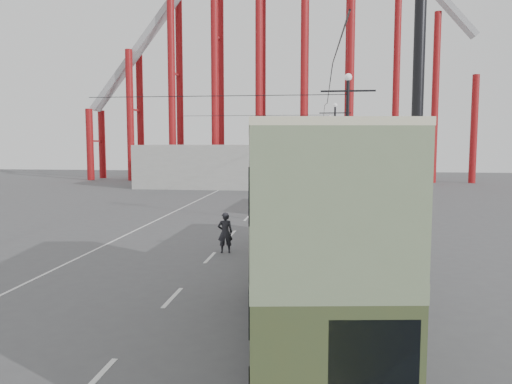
# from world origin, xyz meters

# --- Properties ---
(ground) EXTENTS (160.00, 160.00, 0.00)m
(ground) POSITION_xyz_m (0.00, 0.00, 0.00)
(ground) COLOR #4C4C4F
(ground) RESTS_ON ground
(road_markings) EXTENTS (12.52, 120.00, 0.01)m
(road_markings) POSITION_xyz_m (-0.86, 19.70, 0.01)
(road_markings) COLOR silver
(road_markings) RESTS_ON ground
(lamp_post_mid) EXTENTS (3.20, 0.44, 9.32)m
(lamp_post_mid) POSITION_xyz_m (5.60, 18.00, 4.68)
(lamp_post_mid) COLOR black
(lamp_post_mid) RESTS_ON ground
(lamp_post_far) EXTENTS (3.20, 0.44, 9.32)m
(lamp_post_far) POSITION_xyz_m (5.60, 40.00, 4.68)
(lamp_post_far) COLOR black
(lamp_post_far) RESTS_ON ground
(lamp_post_distant) EXTENTS (3.20, 0.44, 9.32)m
(lamp_post_distant) POSITION_xyz_m (5.60, 62.00, 4.68)
(lamp_post_distant) COLOR black
(lamp_post_distant) RESTS_ON ground
(roller_coaster) EXTENTS (52.95, 5.00, 55.48)m
(roller_coaster) POSITION_xyz_m (-2.49, 56.89, 22.92)
(roller_coaster) COLOR maroon
(roller_coaster) RESTS_ON ground
(fairground_shed) EXTENTS (22.00, 10.00, 5.00)m
(fairground_shed) POSITION_xyz_m (-6.00, 47.00, 2.50)
(fairground_shed) COLOR #989893
(fairground_shed) RESTS_ON ground
(double_decker_bus) EXTENTS (4.07, 10.79, 5.65)m
(double_decker_bus) POSITION_xyz_m (3.49, 0.28, 3.17)
(double_decker_bus) COLOR #3C4525
(double_decker_bus) RESTS_ON ground
(single_decker_green) EXTENTS (2.61, 10.64, 3.00)m
(single_decker_green) POSITION_xyz_m (3.34, 10.17, 1.69)
(single_decker_green) COLOR #6D7D5B
(single_decker_green) RESTS_ON ground
(single_decker_cream) EXTENTS (2.60, 9.01, 2.78)m
(single_decker_cream) POSITION_xyz_m (3.81, 26.14, 1.57)
(single_decker_cream) COLOR beige
(single_decker_cream) RESTS_ON ground
(pedestrian) EXTENTS (0.82, 0.65, 1.97)m
(pedestrian) POSITION_xyz_m (-0.49, 11.10, 0.98)
(pedestrian) COLOR black
(pedestrian) RESTS_ON ground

